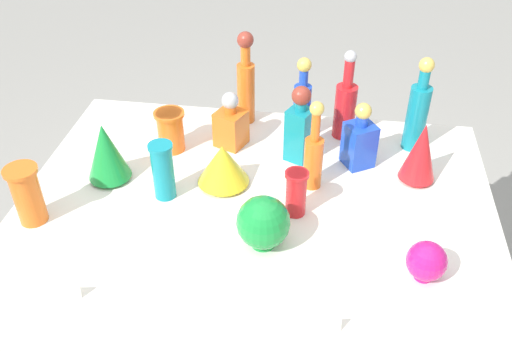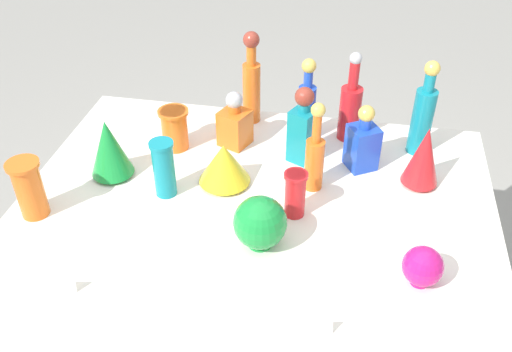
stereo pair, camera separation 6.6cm
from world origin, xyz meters
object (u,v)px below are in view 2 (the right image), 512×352
object	(u,v)px
tall_bottle_0	(307,105)
slender_vase_2	(175,128)
tall_bottle_1	(423,115)
fluted_vase_1	(424,156)
square_decanter_2	(363,143)
fluted_vase_0	(109,148)
fluted_vase_2	(224,163)
square_decanter_1	(303,128)
round_bowl_0	(423,266)
slender_vase_1	(295,193)
tall_bottle_2	(315,156)
tall_bottle_3	(350,107)
square_decanter_0	(235,123)
slender_vase_0	(164,167)
tall_bottle_4	(251,82)
round_bowl_1	(260,223)
cardboard_box_behind_left	(258,154)
slender_vase_3	(29,187)

from	to	relation	value
tall_bottle_0	slender_vase_2	world-z (taller)	tall_bottle_0
tall_bottle_1	fluted_vase_1	size ratio (longest dim) A/B	1.62
tall_bottle_0	square_decanter_2	xyz separation A→B (m)	(0.22, -0.15, -0.04)
fluted_vase_0	fluted_vase_2	distance (m)	0.41
tall_bottle_1	square_decanter_1	bearing A→B (deg)	-161.85
round_bowl_0	fluted_vase_2	bearing A→B (deg)	151.56
slender_vase_1	slender_vase_2	xyz separation A→B (m)	(-0.51, 0.31, -0.00)
tall_bottle_2	tall_bottle_3	xyz separation A→B (m)	(0.10, 0.35, 0.00)
square_decanter_0	slender_vase_0	xyz separation A→B (m)	(-0.17, -0.35, 0.02)
square_decanter_1	square_decanter_2	xyz separation A→B (m)	(0.22, -0.00, -0.03)
round_bowl_0	fluted_vase_0	bearing A→B (deg)	162.83
tall_bottle_4	fluted_vase_1	bearing A→B (deg)	-25.36
tall_bottle_3	square_decanter_1	size ratio (longest dim) A/B	1.20
fluted_vase_2	fluted_vase_0	bearing A→B (deg)	-176.04
tall_bottle_2	slender_vase_1	bearing A→B (deg)	-105.63
slender_vase_1	slender_vase_2	world-z (taller)	slender_vase_1
slender_vase_0	fluted_vase_2	size ratio (longest dim) A/B	1.14
tall_bottle_4	tall_bottle_1	bearing A→B (deg)	-8.83
tall_bottle_4	fluted_vase_1	size ratio (longest dim) A/B	1.68
slender_vase_0	fluted_vase_0	bearing A→B (deg)	163.14
slender_vase_1	fluted_vase_1	bearing A→B (deg)	30.74
slender_vase_0	slender_vase_2	distance (m)	0.29
slender_vase_2	fluted_vase_0	world-z (taller)	fluted_vase_0
tall_bottle_2	fluted_vase_0	xyz separation A→B (m)	(-0.72, -0.06, -0.02)
tall_bottle_3	fluted_vase_2	bearing A→B (deg)	-137.22
fluted_vase_0	fluted_vase_2	size ratio (longest dim) A/B	1.22
fluted_vase_1	round_bowl_0	xyz separation A→B (m)	(-0.01, -0.48, -0.05)
square_decanter_0	fluted_vase_1	distance (m)	0.71
fluted_vase_0	fluted_vase_1	world-z (taller)	fluted_vase_1
round_bowl_1	slender_vase_2	bearing A→B (deg)	131.37
tall_bottle_2	round_bowl_1	size ratio (longest dim) A/B	1.93
square_decanter_2	slender_vase_1	world-z (taller)	square_decanter_2
fluted_vase_1	fluted_vase_2	size ratio (longest dim) A/B	1.26
fluted_vase_1	tall_bottle_2	bearing A→B (deg)	-166.65
slender_vase_0	slender_vase_1	world-z (taller)	slender_vase_0
fluted_vase_0	round_bowl_1	size ratio (longest dim) A/B	1.29
square_decanter_2	round_bowl_0	xyz separation A→B (m)	(0.20, -0.55, -0.04)
slender_vase_1	slender_vase_2	size ratio (longest dim) A/B	1.01
square_decanter_1	tall_bottle_0	bearing A→B (deg)	91.45
square_decanter_0	slender_vase_1	distance (m)	0.47
fluted_vase_2	slender_vase_2	bearing A→B (deg)	141.90
slender_vase_1	round_bowl_0	xyz separation A→B (m)	(0.40, -0.24, -0.02)
slender_vase_2	cardboard_box_behind_left	size ratio (longest dim) A/B	0.35
tall_bottle_1	tall_bottle_3	xyz separation A→B (m)	(-0.27, 0.05, -0.02)
square_decanter_1	slender_vase_1	xyz separation A→B (m)	(0.02, -0.32, -0.05)
tall_bottle_2	square_decanter_2	size ratio (longest dim) A/B	1.32
square_decanter_0	slender_vase_2	xyz separation A→B (m)	(-0.22, -0.07, -0.00)
tall_bottle_4	slender_vase_1	size ratio (longest dim) A/B	2.35
fluted_vase_0	fluted_vase_1	bearing A→B (deg)	7.89
tall_bottle_1	slender_vase_3	world-z (taller)	tall_bottle_1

